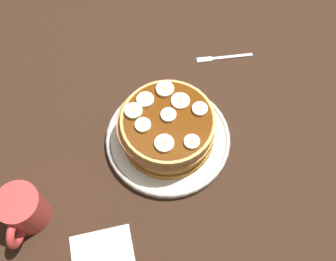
{
  "coord_description": "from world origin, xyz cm",
  "views": [
    {
      "loc": [
        35.45,
        4.55,
        72.91
      ],
      "look_at": [
        0.0,
        0.0,
        4.46
      ],
      "focal_mm": 42.33,
      "sensor_mm": 36.0,
      "label": 1
    }
  ],
  "objects": [
    {
      "name": "ground_plane",
      "position": [
        0.0,
        0.0,
        -1.5
      ],
      "size": [
        140.0,
        140.0,
        3.0
      ],
      "primitive_type": "cube",
      "color": "black"
    },
    {
      "name": "plate",
      "position": [
        0.0,
        0.0,
        0.97
      ],
      "size": [
        25.25,
        25.25,
        1.8
      ],
      "color": "silver",
      "rests_on": "ground_plane"
    },
    {
      "name": "pancake_stack",
      "position": [
        -0.2,
        -0.26,
        5.29
      ],
      "size": [
        18.8,
        19.01,
        7.59
      ],
      "color": "olive",
      "rests_on": "plate"
    },
    {
      "name": "banana_slice_0",
      "position": [
        -0.66,
        0.33,
        9.35
      ],
      "size": [
        2.93,
        2.93,
        0.91
      ],
      "color": "#F8E1C1",
      "rests_on": "pancake_stack"
    },
    {
      "name": "banana_slice_1",
      "position": [
        -3.42,
        -4.77,
        9.33
      ],
      "size": [
        3.31,
        3.31,
        0.88
      ],
      "color": "#F1E2C2",
      "rests_on": "pancake_stack"
    },
    {
      "name": "banana_slice_2",
      "position": [
        -2.71,
        5.64,
        9.33
      ],
      "size": [
        2.95,
        2.95,
        0.88
      ],
      "color": "#F9EABC",
      "rests_on": "pancake_stack"
    },
    {
      "name": "banana_slice_3",
      "position": [
        -6.21,
        -1.38,
        9.37
      ],
      "size": [
        3.47,
        3.47,
        0.95
      ],
      "color": "#F6E6C3",
      "rests_on": "pancake_stack"
    },
    {
      "name": "banana_slice_4",
      "position": [
        4.24,
        4.84,
        9.3
      ],
      "size": [
        2.9,
        2.9,
        0.81
      ],
      "color": "#FBE7C1",
      "rests_on": "pancake_stack"
    },
    {
      "name": "banana_slice_5",
      "position": [
        2.02,
        -4.36,
        9.31
      ],
      "size": [
        2.98,
        2.98,
        0.84
      ],
      "color": "#F1EFC1",
      "rests_on": "pancake_stack"
    },
    {
      "name": "banana_slice_6",
      "position": [
        -0.67,
        -6.54,
        9.38
      ],
      "size": [
        3.35,
        3.35,
        0.98
      ],
      "color": "#F5F1BC",
      "rests_on": "pancake_stack"
    },
    {
      "name": "banana_slice_7",
      "position": [
        -4.05,
        1.84,
        9.24
      ],
      "size": [
        3.56,
        3.56,
        0.69
      ],
      "color": "#FEE2B8",
      "rests_on": "pancake_stack"
    },
    {
      "name": "banana_slice_8",
      "position": [
        5.19,
        0.06,
        9.32
      ],
      "size": [
        3.54,
        3.54,
        0.86
      ],
      "color": "#F2F2B4",
      "rests_on": "pancake_stack"
    },
    {
      "name": "coffee_mug",
      "position": [
        19.03,
        -23.51,
        4.31
      ],
      "size": [
        10.97,
        7.74,
        8.38
      ],
      "color": "#B23833",
      "rests_on": "ground_plane"
    },
    {
      "name": "napkin",
      "position": [
        25.05,
        -8.31,
        0.15
      ],
      "size": [
        14.1,
        14.1,
        0.3
      ],
      "primitive_type": "cube",
      "rotation": [
        0.0,
        0.0,
        0.35
      ],
      "color": "white",
      "rests_on": "ground_plane"
    },
    {
      "name": "fork",
      "position": [
        -22.52,
        9.41,
        0.25
      ],
      "size": [
        4.27,
        12.82,
        0.5
      ],
      "color": "silver",
      "rests_on": "ground_plane"
    }
  ]
}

